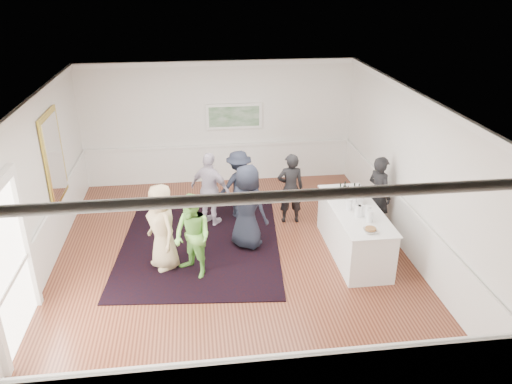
{
  "coord_description": "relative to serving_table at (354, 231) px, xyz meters",
  "views": [
    {
      "loc": [
        -0.62,
        -8.54,
        5.27
      ],
      "look_at": [
        0.49,
        0.2,
        1.31
      ],
      "focal_mm": 35.0,
      "sensor_mm": 36.0,
      "label": 1
    }
  ],
  "objects": [
    {
      "name": "ceiling",
      "position": [
        -2.42,
        0.13,
        2.7
      ],
      "size": [
        7.0,
        8.0,
        0.02
      ],
      "primitive_type": "cube",
      "color": "white",
      "rests_on": "wall_back"
    },
    {
      "name": "wall_right",
      "position": [
        1.08,
        0.13,
        1.1
      ],
      "size": [
        0.02,
        8.0,
        3.2
      ],
      "primitive_type": "cube",
      "color": "white",
      "rests_on": "floor"
    },
    {
      "name": "guest_dark_b",
      "position": [
        -1.0,
        1.52,
        0.31
      ],
      "size": [
        0.6,
        0.4,
        1.62
      ],
      "primitive_type": "imported",
      "rotation": [
        0.0,
        0.0,
        3.11
      ],
      "color": "black",
      "rests_on": "floor"
    },
    {
      "name": "guest_navy",
      "position": [
        -2.07,
        0.55,
        0.39
      ],
      "size": [
        1.02,
        1.0,
        1.78
      ],
      "primitive_type": "imported",
      "rotation": [
        0.0,
        0.0,
        2.41
      ],
      "color": "black",
      "rests_on": "floor"
    },
    {
      "name": "bartender",
      "position": [
        0.78,
        0.84,
        0.36
      ],
      "size": [
        0.62,
        0.74,
        1.72
      ],
      "primitive_type": "imported",
      "rotation": [
        0.0,
        0.0,
        1.96
      ],
      "color": "black",
      "rests_on": "floor"
    },
    {
      "name": "wainscoting",
      "position": [
        -2.42,
        0.13,
        0.0
      ],
      "size": [
        7.0,
        8.0,
        1.0
      ],
      "primitive_type": null,
      "color": "white",
      "rests_on": "floor"
    },
    {
      "name": "nut_bowl",
      "position": [
        -0.03,
        -0.94,
        0.53
      ],
      "size": [
        0.27,
        0.27,
        0.08
      ],
      "color": "white",
      "rests_on": "serving_table"
    },
    {
      "name": "wall_front",
      "position": [
        -2.42,
        -3.87,
        1.1
      ],
      "size": [
        7.0,
        0.02,
        3.2
      ],
      "primitive_type": "cube",
      "color": "white",
      "rests_on": "floor"
    },
    {
      "name": "guest_green",
      "position": [
        -3.18,
        -0.38,
        0.31
      ],
      "size": [
        0.97,
        1.0,
        1.62
      ],
      "primitive_type": "imported",
      "rotation": [
        0.0,
        0.0,
        -0.88
      ],
      "color": "#73C14D",
      "rests_on": "floor"
    },
    {
      "name": "juice_pitchers",
      "position": [
        -0.01,
        -0.32,
        0.61
      ],
      "size": [
        0.37,
        0.65,
        0.24
      ],
      "color": "#8EC245",
      "rests_on": "serving_table"
    },
    {
      "name": "doorway",
      "position": [
        -5.86,
        -1.77,
        0.92
      ],
      "size": [
        0.1,
        1.78,
        2.56
      ],
      "color": "white",
      "rests_on": "wall_left"
    },
    {
      "name": "wall_back",
      "position": [
        -2.42,
        4.13,
        1.1
      ],
      "size": [
        7.0,
        0.02,
        3.2
      ],
      "primitive_type": "cube",
      "color": "white",
      "rests_on": "floor"
    },
    {
      "name": "guest_lilac",
      "position": [
        -2.77,
        1.62,
        0.34
      ],
      "size": [
        1.04,
        0.91,
        1.68
      ],
      "primitive_type": "imported",
      "rotation": [
        0.0,
        0.0,
        2.51
      ],
      "color": "#B6A8BC",
      "rests_on": "floor"
    },
    {
      "name": "mirror",
      "position": [
        -5.87,
        1.43,
        1.3
      ],
      "size": [
        0.05,
        1.25,
        1.85
      ],
      "color": "gold",
      "rests_on": "wall_left"
    },
    {
      "name": "wall_left",
      "position": [
        -5.92,
        0.13,
        1.1
      ],
      "size": [
        0.02,
        8.0,
        3.2
      ],
      "primitive_type": "cube",
      "color": "white",
      "rests_on": "floor"
    },
    {
      "name": "guest_tan",
      "position": [
        -3.73,
        -0.02,
        0.35
      ],
      "size": [
        0.87,
        0.99,
        1.7
      ],
      "primitive_type": "imported",
      "rotation": [
        0.0,
        0.0,
        -1.07
      ],
      "color": "tan",
      "rests_on": "floor"
    },
    {
      "name": "area_rug",
      "position": [
        -3.04,
        0.81,
        -0.49
      ],
      "size": [
        3.61,
        4.53,
        0.02
      ],
      "primitive_type": "cube",
      "rotation": [
        0.0,
        0.0,
        -0.09
      ],
      "color": "black",
      "rests_on": "floor"
    },
    {
      "name": "guest_dark_a",
      "position": [
        -2.11,
        1.92,
        0.3
      ],
      "size": [
        1.17,
        0.91,
        1.59
      ],
      "primitive_type": "imported",
      "rotation": [
        0.0,
        0.0,
        3.49
      ],
      "color": "black",
      "rests_on": "floor"
    },
    {
      "name": "wine_bottles",
      "position": [
        0.03,
        0.54,
        0.65
      ],
      "size": [
        0.44,
        0.3,
        0.31
      ],
      "color": "black",
      "rests_on": "serving_table"
    },
    {
      "name": "ice_bucket",
      "position": [
        0.11,
        0.21,
        0.61
      ],
      "size": [
        0.26,
        0.26,
        0.25
      ],
      "primitive_type": "cylinder",
      "color": "silver",
      "rests_on": "serving_table"
    },
    {
      "name": "floor",
      "position": [
        -2.42,
        0.13,
        -0.5
      ],
      "size": [
        8.0,
        8.0,
        0.0
      ],
      "primitive_type": "plane",
      "color": "brown",
      "rests_on": "ground"
    },
    {
      "name": "landscape_painting",
      "position": [
        -2.02,
        4.08,
        1.28
      ],
      "size": [
        1.44,
        0.06,
        0.66
      ],
      "color": "white",
      "rests_on": "wall_back"
    },
    {
      "name": "serving_table",
      "position": [
        0.0,
        0.0,
        0.0
      ],
      "size": [
        0.93,
        2.45,
        0.99
      ],
      "color": "white",
      "rests_on": "floor"
    }
  ]
}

